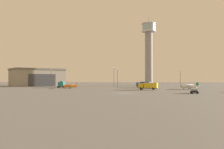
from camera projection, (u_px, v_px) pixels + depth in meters
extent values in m
plane|color=slate|center=(124.00, 93.00, 68.52)|extent=(400.00, 400.00, 0.00)
cylinder|color=gray|center=(149.00, 59.00, 143.94)|extent=(4.66, 4.66, 33.14)
cylinder|color=silver|center=(149.00, 31.00, 144.23)|extent=(8.75, 8.75, 0.60)
cylinder|color=#99B7C6|center=(149.00, 28.00, 144.27)|extent=(8.05, 8.05, 4.28)
cylinder|color=silver|center=(149.00, 24.00, 144.32)|extent=(8.75, 8.75, 0.50)
cylinder|color=#38383D|center=(149.00, 20.00, 144.35)|extent=(0.16, 0.16, 4.00)
cube|color=gray|center=(37.00, 78.00, 136.30)|extent=(33.39, 31.68, 9.07)
cube|color=#625C52|center=(37.00, 70.00, 136.38)|extent=(34.23, 32.52, 1.00)
cube|color=#38383A|center=(42.00, 80.00, 128.51)|extent=(12.21, 9.28, 6.80)
cylinder|color=white|center=(189.00, 86.00, 92.65)|extent=(5.46, 4.11, 1.15)
cone|color=#38383D|center=(182.00, 86.00, 94.44)|extent=(1.14, 1.13, 0.80)
cube|color=#38383D|center=(182.00, 86.00, 94.44)|extent=(0.10, 0.11, 1.76)
cube|color=white|center=(189.00, 85.00, 92.82)|extent=(6.21, 8.51, 0.18)
cylinder|color=#287A42|center=(190.00, 86.00, 94.03)|extent=(0.56, 0.80, 1.25)
cylinder|color=#287A42|center=(187.00, 86.00, 91.61)|extent=(0.56, 0.80, 1.25)
cube|color=#99B7C6|center=(186.00, 86.00, 93.30)|extent=(1.35, 1.32, 0.65)
cone|color=white|center=(197.00, 86.00, 90.87)|extent=(1.55, 1.43, 0.86)
cube|color=#287A42|center=(197.00, 85.00, 90.88)|extent=(0.91, 0.65, 1.57)
cube|color=white|center=(197.00, 86.00, 90.87)|extent=(2.21, 2.78, 0.09)
cylinder|color=black|center=(184.00, 88.00, 93.91)|extent=(0.43, 0.55, 0.55)
cylinder|color=black|center=(191.00, 89.00, 93.36)|extent=(0.43, 0.55, 0.55)
cylinder|color=black|center=(189.00, 89.00, 91.70)|extent=(0.43, 0.55, 0.55)
cylinder|color=orange|center=(70.00, 86.00, 99.18)|extent=(5.48, 2.77, 1.08)
cone|color=#38383D|center=(63.00, 86.00, 98.34)|extent=(0.98, 0.97, 0.75)
cube|color=#38383D|center=(63.00, 86.00, 98.34)|extent=(0.08, 0.10, 1.65)
cube|color=orange|center=(69.00, 85.00, 99.12)|extent=(4.04, 8.65, 0.17)
cylinder|color=#B7BABF|center=(69.00, 85.00, 100.44)|extent=(0.34, 0.83, 1.18)
cylinder|color=#B7BABF|center=(70.00, 86.00, 97.78)|extent=(0.34, 0.83, 1.18)
cube|color=#99B7C6|center=(67.00, 85.00, 98.89)|extent=(1.18, 1.13, 0.61)
cone|color=orange|center=(77.00, 86.00, 100.03)|extent=(1.41, 1.16, 0.81)
cube|color=#B7BABF|center=(77.00, 84.00, 100.04)|extent=(0.94, 0.41, 1.48)
cube|color=orange|center=(77.00, 86.00, 100.03)|extent=(1.58, 2.72, 0.09)
cylinder|color=black|center=(65.00, 88.00, 98.57)|extent=(0.30, 0.54, 0.52)
cylinder|color=black|center=(70.00, 88.00, 100.13)|extent=(0.30, 0.54, 0.52)
cylinder|color=black|center=(70.00, 88.00, 98.30)|extent=(0.30, 0.54, 0.52)
cube|color=#38383D|center=(148.00, 88.00, 88.22)|extent=(7.36, 4.23, 0.24)
cube|color=gold|center=(141.00, 86.00, 89.18)|extent=(2.70, 2.98, 1.68)
cube|color=#99B7C6|center=(139.00, 85.00, 89.52)|extent=(0.77, 1.99, 0.84)
cube|color=gold|center=(151.00, 85.00, 87.82)|extent=(5.37, 3.93, 1.96)
cylinder|color=black|center=(141.00, 89.00, 88.10)|extent=(0.59, 1.03, 1.00)
cylinder|color=black|center=(142.00, 88.00, 90.16)|extent=(0.59, 1.03, 1.00)
cylinder|color=black|center=(153.00, 89.00, 86.40)|extent=(0.59, 1.03, 1.00)
cylinder|color=black|center=(154.00, 89.00, 88.46)|extent=(0.59, 1.03, 1.00)
cube|color=#38383D|center=(144.00, 86.00, 109.44)|extent=(6.65, 4.99, 0.24)
cube|color=#2847A8|center=(139.00, 84.00, 110.74)|extent=(2.79, 2.96, 1.68)
cube|color=#99B7C6|center=(137.00, 84.00, 111.22)|extent=(1.08, 1.75, 0.84)
cube|color=#2847A8|center=(146.00, 84.00, 108.88)|extent=(5.04, 4.29, 2.05)
cylinder|color=black|center=(138.00, 87.00, 109.80)|extent=(0.75, 1.00, 1.00)
cylinder|color=black|center=(140.00, 86.00, 111.58)|extent=(0.75, 1.00, 1.00)
cylinder|color=black|center=(147.00, 87.00, 107.48)|extent=(0.75, 1.00, 1.00)
cylinder|color=black|center=(148.00, 87.00, 109.25)|extent=(0.75, 1.00, 1.00)
cube|color=#38383D|center=(62.00, 86.00, 110.37)|extent=(2.43, 6.31, 0.24)
cube|color=teal|center=(61.00, 84.00, 108.16)|extent=(2.63, 1.90, 1.98)
cube|color=#99B7C6|center=(60.00, 83.00, 107.36)|extent=(2.14, 0.22, 0.99)
cylinder|color=teal|center=(62.00, 84.00, 111.41)|extent=(2.58, 4.30, 2.30)
cylinder|color=black|center=(63.00, 87.00, 108.24)|extent=(1.02, 0.34, 1.00)
cylinder|color=black|center=(58.00, 87.00, 108.17)|extent=(1.02, 0.34, 1.00)
cylinder|color=black|center=(65.00, 86.00, 112.26)|extent=(1.02, 0.34, 1.00)
cylinder|color=black|center=(60.00, 86.00, 112.19)|extent=(1.02, 0.34, 1.00)
cube|color=black|center=(194.00, 91.00, 67.18)|extent=(2.68, 4.36, 0.55)
cube|color=#99B7C6|center=(194.00, 89.00, 67.38)|extent=(2.08, 2.58, 0.50)
cylinder|color=black|center=(198.00, 93.00, 65.67)|extent=(0.66, 0.33, 0.64)
cylinder|color=black|center=(192.00, 93.00, 66.11)|extent=(0.66, 0.33, 0.64)
cylinder|color=black|center=(197.00, 92.00, 68.23)|extent=(0.66, 0.33, 0.64)
cylinder|color=black|center=(191.00, 92.00, 68.68)|extent=(0.66, 0.33, 0.64)
cylinder|color=#38383D|center=(51.00, 79.00, 116.16)|extent=(0.18, 0.18, 8.34)
sphere|color=#F9E5B2|center=(51.00, 70.00, 116.24)|extent=(0.44, 0.44, 0.44)
cylinder|color=#38383D|center=(117.00, 78.00, 114.12)|extent=(0.18, 0.18, 8.63)
sphere|color=#F9E5B2|center=(117.00, 69.00, 114.19)|extent=(0.44, 0.44, 0.44)
cylinder|color=#38383D|center=(114.00, 77.00, 118.61)|extent=(0.18, 0.18, 9.84)
sphere|color=#F9E5B2|center=(114.00, 67.00, 118.70)|extent=(0.44, 0.44, 0.44)
cylinder|color=#38383D|center=(180.00, 79.00, 121.28)|extent=(0.18, 0.18, 8.02)
sphere|color=#F9E5B2|center=(180.00, 71.00, 121.36)|extent=(0.44, 0.44, 0.44)
cube|color=black|center=(153.00, 91.00, 78.71)|extent=(0.36, 0.36, 0.04)
cone|color=orange|center=(153.00, 90.00, 78.72)|extent=(0.30, 0.30, 0.56)
cylinder|color=white|center=(153.00, 90.00, 78.72)|extent=(0.21, 0.21, 0.08)
cube|color=black|center=(118.00, 91.00, 80.90)|extent=(0.36, 0.36, 0.04)
cone|color=orange|center=(118.00, 90.00, 80.91)|extent=(0.30, 0.30, 0.58)
cylinder|color=white|center=(118.00, 90.00, 80.91)|extent=(0.21, 0.21, 0.08)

